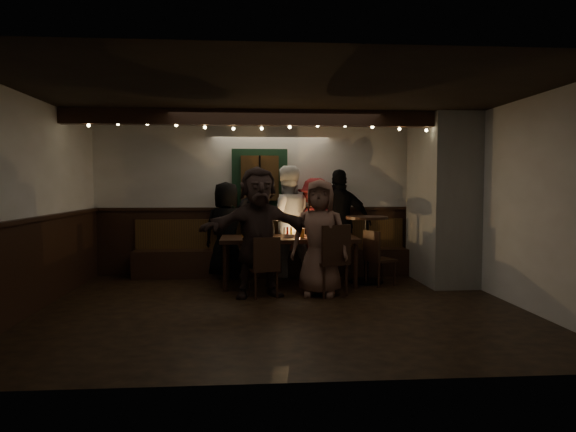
{
  "coord_description": "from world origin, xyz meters",
  "views": [
    {
      "loc": [
        -0.39,
        -6.38,
        1.54
      ],
      "look_at": [
        0.22,
        1.6,
        1.05
      ],
      "focal_mm": 32.0,
      "sensor_mm": 36.0,
      "label": 1
    }
  ],
  "objects": [
    {
      "name": "person_b",
      "position": [
        -0.28,
        2.12,
        0.86
      ],
      "size": [
        0.64,
        0.43,
        1.72
      ],
      "primitive_type": "imported",
      "rotation": [
        0.0,
        0.0,
        3.17
      ],
      "color": "black",
      "rests_on": "ground"
    },
    {
      "name": "person_a",
      "position": [
        -0.76,
        2.07,
        0.79
      ],
      "size": [
        0.89,
        0.71,
        1.59
      ],
      "primitive_type": "imported",
      "rotation": [
        0.0,
        0.0,
        2.84
      ],
      "color": "black",
      "rests_on": "ground"
    },
    {
      "name": "chair_near_right",
      "position": [
        0.75,
        0.56,
        0.56
      ],
      "size": [
        0.59,
        0.59,
        0.99
      ],
      "color": "black",
      "rests_on": "ground"
    },
    {
      "name": "room",
      "position": [
        1.07,
        1.42,
        1.07
      ],
      "size": [
        6.02,
        5.01,
        2.62
      ],
      "color": "black",
      "rests_on": "ground"
    },
    {
      "name": "high_top",
      "position": [
        1.46,
        1.52,
        0.66
      ],
      "size": [
        0.66,
        0.66,
        1.04
      ],
      "color": "black",
      "rests_on": "ground"
    },
    {
      "name": "chair_end",
      "position": [
        1.55,
        1.26,
        0.47
      ],
      "size": [
        0.5,
        0.5,
        0.84
      ],
      "color": "black",
      "rests_on": "ground"
    },
    {
      "name": "person_d",
      "position": [
        0.73,
        2.17,
        0.82
      ],
      "size": [
        1.14,
        0.75,
        1.65
      ],
      "primitive_type": "imported",
      "rotation": [
        0.0,
        0.0,
        3.27
      ],
      "color": "maroon",
      "rests_on": "ground"
    },
    {
      "name": "dining_table",
      "position": [
        0.22,
        1.4,
        0.68
      ],
      "size": [
        2.07,
        0.89,
        0.9
      ],
      "color": "black",
      "rests_on": "ground"
    },
    {
      "name": "person_g",
      "position": [
        0.59,
        0.63,
        0.81
      ],
      "size": [
        0.88,
        0.68,
        1.61
      ],
      "primitive_type": "imported",
      "rotation": [
        0.0,
        0.0,
        -0.23
      ],
      "color": "brown",
      "rests_on": "ground"
    },
    {
      "name": "person_e",
      "position": [
        1.15,
        2.17,
        0.9
      ],
      "size": [
        1.1,
        0.58,
        1.8
      ],
      "primitive_type": "imported",
      "rotation": [
        0.0,
        0.0,
        3.01
      ],
      "color": "black",
      "rests_on": "ground"
    },
    {
      "name": "chair_near_left",
      "position": [
        -0.18,
        0.52,
        0.47
      ],
      "size": [
        0.47,
        0.47,
        0.84
      ],
      "color": "black",
      "rests_on": "ground"
    },
    {
      "name": "person_c",
      "position": [
        0.24,
        2.13,
        0.93
      ],
      "size": [
        0.99,
        0.81,
        1.85
      ],
      "primitive_type": "imported",
      "rotation": [
        0.0,
        0.0,
        3.27
      ],
      "color": "silver",
      "rests_on": "ground"
    },
    {
      "name": "person_f",
      "position": [
        -0.26,
        0.63,
        0.9
      ],
      "size": [
        1.73,
        0.85,
        1.79
      ],
      "primitive_type": "imported",
      "rotation": [
        0.0,
        0.0,
        0.2
      ],
      "color": "#2E211E",
      "rests_on": "ground"
    }
  ]
}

